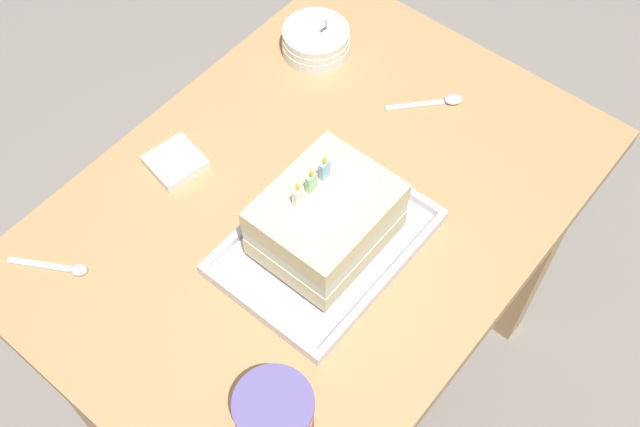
# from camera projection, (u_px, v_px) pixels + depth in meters

# --- Properties ---
(ground_plane) EXTENTS (8.00, 8.00, 0.00)m
(ground_plane) POSITION_uv_depth(u_px,v_px,m) (316.00, 377.00, 1.92)
(ground_plane) COLOR gray
(dining_table) EXTENTS (0.96, 0.69, 0.78)m
(dining_table) POSITION_uv_depth(u_px,v_px,m) (315.00, 245.00, 1.38)
(dining_table) COLOR tan
(dining_table) RESTS_ON ground_plane
(foil_tray) EXTENTS (0.33, 0.24, 0.02)m
(foil_tray) POSITION_uv_depth(u_px,v_px,m) (326.00, 244.00, 1.22)
(foil_tray) COLOR silver
(foil_tray) RESTS_ON dining_table
(birthday_cake) EXTENTS (0.20, 0.16, 0.15)m
(birthday_cake) POSITION_uv_depth(u_px,v_px,m) (326.00, 219.00, 1.16)
(birthday_cake) COLOR beige
(birthday_cake) RESTS_ON foil_tray
(bowl_stack) EXTENTS (0.13, 0.13, 0.10)m
(bowl_stack) POSITION_uv_depth(u_px,v_px,m) (316.00, 41.00, 1.44)
(bowl_stack) COLOR white
(bowl_stack) RESTS_ON dining_table
(ice_cream_tub) EXTENTS (0.11, 0.11, 0.11)m
(ice_cream_tub) POSITION_uv_depth(u_px,v_px,m) (275.00, 418.00, 1.01)
(ice_cream_tub) COLOR silver
(ice_cream_tub) RESTS_ON dining_table
(serving_spoon_near_tray) EXTENTS (0.12, 0.11, 0.01)m
(serving_spoon_near_tray) POSITION_uv_depth(u_px,v_px,m) (444.00, 101.00, 1.38)
(serving_spoon_near_tray) COLOR silver
(serving_spoon_near_tray) RESTS_ON dining_table
(serving_spoon_by_bowls) EXTENTS (0.08, 0.12, 0.01)m
(serving_spoon_by_bowls) POSITION_uv_depth(u_px,v_px,m) (65.00, 268.00, 1.20)
(serving_spoon_by_bowls) COLOR silver
(serving_spoon_by_bowls) RESTS_ON dining_table
(napkin_pile) EXTENTS (0.10, 0.10, 0.02)m
(napkin_pile) POSITION_uv_depth(u_px,v_px,m) (175.00, 162.00, 1.30)
(napkin_pile) COLOR white
(napkin_pile) RESTS_ON dining_table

